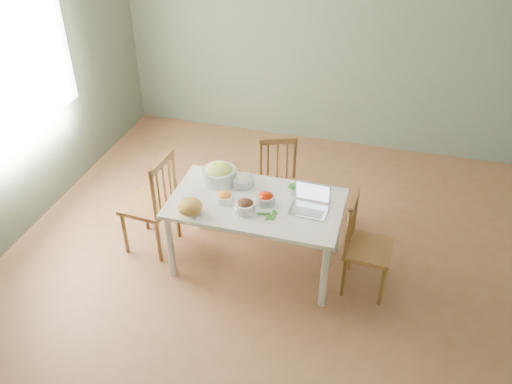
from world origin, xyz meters
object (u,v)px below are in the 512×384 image
(dining_table, at_px, (256,233))
(laptop, at_px, (309,201))
(bowl_squash, at_px, (219,173))
(chair_far, at_px, (279,187))
(chair_right, at_px, (369,247))
(chair_left, at_px, (148,202))
(bread_boule, at_px, (190,207))

(dining_table, height_order, laptop, laptop)
(bowl_squash, bearing_deg, chair_far, 42.58)
(dining_table, height_order, chair_right, chair_right)
(chair_left, distance_m, chair_right, 1.97)
(chair_right, height_order, bowl_squash, chair_right)
(bowl_squash, bearing_deg, chair_left, -159.83)
(chair_right, height_order, bread_boule, chair_right)
(dining_table, bearing_deg, chair_right, -2.08)
(bread_boule, relative_size, bowl_squash, 0.67)
(dining_table, relative_size, chair_right, 1.64)
(bread_boule, bearing_deg, chair_far, 60.24)
(dining_table, relative_size, bowl_squash, 4.83)
(chair_far, xyz_separation_m, chair_right, (0.92, -0.65, 0.01))
(dining_table, bearing_deg, bread_boule, -147.71)
(bread_boule, bearing_deg, bowl_squash, 81.59)
(bowl_squash, height_order, laptop, laptop)
(chair_far, bearing_deg, chair_right, -56.84)
(chair_left, bearing_deg, chair_far, 125.44)
(chair_right, relative_size, bowl_squash, 2.95)
(chair_left, bearing_deg, laptop, 94.69)
(dining_table, xyz_separation_m, chair_right, (0.97, -0.04, 0.10))
(chair_left, height_order, laptop, chair_left)
(dining_table, height_order, chair_left, chair_left)
(bread_boule, bearing_deg, chair_right, 10.27)
(bread_boule, bearing_deg, laptop, 17.41)
(bread_boule, height_order, laptop, laptop)
(bread_boule, bearing_deg, chair_left, 152.27)
(chair_right, bearing_deg, bowl_squash, 83.25)
(bowl_squash, bearing_deg, chair_right, -10.04)
(chair_left, height_order, chair_right, chair_left)
(dining_table, xyz_separation_m, bread_boule, (-0.47, -0.30, 0.41))
(dining_table, relative_size, chair_left, 1.49)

